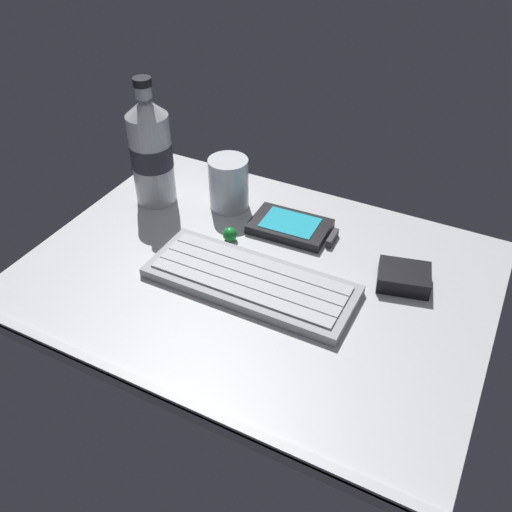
{
  "coord_description": "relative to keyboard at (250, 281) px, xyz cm",
  "views": [
    {
      "loc": [
        27.57,
        -53.67,
        51.01
      ],
      "look_at": [
        0.0,
        0.0,
        3.0
      ],
      "focal_mm": 39.3,
      "sensor_mm": 36.0,
      "label": 1
    }
  ],
  "objects": [
    {
      "name": "water_bottle",
      "position": [
        -24.04,
        12.18,
        8.2
      ],
      "size": [
        6.73,
        6.73,
        20.8
      ],
      "color": "silver",
      "rests_on": "ground_plane"
    },
    {
      "name": "handheld_device",
      "position": [
        0.12,
        14.24,
        -0.08
      ],
      "size": [
        13.01,
        8.06,
        1.5
      ],
      "color": "black",
      "rests_on": "ground_plane"
    },
    {
      "name": "ground_plane",
      "position": [
        -0.54,
        2.51,
        -1.79
      ],
      "size": [
        64.0,
        48.0,
        2.8
      ],
      "color": "#B7BABC"
    },
    {
      "name": "charger_block",
      "position": [
        18.51,
        9.8,
        0.39
      ],
      "size": [
        8.14,
        7.11,
        2.4
      ],
      "primitive_type": "cube",
      "rotation": [
        0.0,
        0.0,
        0.24
      ],
      "color": "black",
      "rests_on": "ground_plane"
    },
    {
      "name": "keyboard",
      "position": [
        0.0,
        0.0,
        0.0
      ],
      "size": [
        29.01,
        11.03,
        1.7
      ],
      "color": "#93969B",
      "rests_on": "ground_plane"
    },
    {
      "name": "juice_cup",
      "position": [
        -12.28,
        15.99,
        3.1
      ],
      "size": [
        6.4,
        6.4,
        8.5
      ],
      "color": "silver",
      "rests_on": "ground_plane"
    },
    {
      "name": "trackball_mouse",
      "position": [
        -7.54,
        7.74,
        0.29
      ],
      "size": [
        2.2,
        2.2,
        2.2
      ],
      "primitive_type": "sphere",
      "color": "#198C33",
      "rests_on": "ground_plane"
    }
  ]
}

